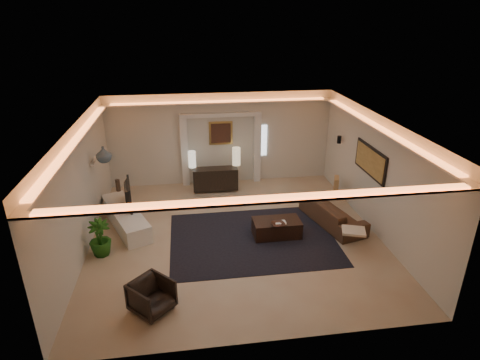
{
  "coord_description": "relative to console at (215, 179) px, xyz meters",
  "views": [
    {
      "loc": [
        -1.1,
        -8.54,
        5.18
      ],
      "look_at": [
        0.2,
        0.6,
        1.25
      ],
      "focal_mm": 29.86,
      "sensor_mm": 36.0,
      "label": 1
    }
  ],
  "objects": [
    {
      "name": "armchair",
      "position": [
        -1.62,
        -5.22,
        -0.08
      ],
      "size": [
        0.97,
        0.97,
        0.63
      ],
      "primitive_type": "imported",
      "rotation": [
        0.0,
        0.0,
        0.78
      ],
      "color": "black",
      "rests_on": "ground"
    },
    {
      "name": "sofa",
      "position": [
        2.86,
        -2.48,
        -0.1
      ],
      "size": [
        2.19,
        1.29,
        0.6
      ],
      "primitive_type": "imported",
      "rotation": [
        0.0,
        0.0,
        1.82
      ],
      "color": "black",
      "rests_on": "ground"
    },
    {
      "name": "painting_canvas",
      "position": [
        0.26,
        0.66,
        1.25
      ],
      "size": [
        0.62,
        0.02,
        0.62
      ],
      "primitive_type": "cube",
      "color": "#4C2D1E",
      "rests_on": "wall_back"
    },
    {
      "name": "alcove_header",
      "position": [
        0.26,
        0.62,
        1.85
      ],
      "size": [
        2.52,
        0.2,
        0.12
      ],
      "primitive_type": "cube",
      "color": "silver",
      "rests_on": "wall_back"
    },
    {
      "name": "wall_right",
      "position": [
        3.76,
        -2.78,
        1.05
      ],
      "size": [
        0.0,
        7.0,
        7.0
      ],
      "primitive_type": "plane",
      "rotation": [
        1.57,
        0.0,
        -1.57
      ],
      "color": "beige",
      "rests_on": "ground"
    },
    {
      "name": "throw_pillow",
      "position": [
        3.41,
        -1.25,
        0.15
      ],
      "size": [
        0.26,
        0.43,
        0.42
      ],
      "primitive_type": "cube",
      "rotation": [
        0.0,
        0.0,
        -0.35
      ],
      "color": "tan",
      "rests_on": "sofa"
    },
    {
      "name": "painting_frame",
      "position": [
        0.26,
        0.69,
        1.25
      ],
      "size": [
        0.74,
        0.04,
        0.74
      ],
      "primitive_type": "cube",
      "color": "tan",
      "rests_on": "wall_back"
    },
    {
      "name": "wall_front",
      "position": [
        0.26,
        -6.28,
        1.05
      ],
      "size": [
        7.0,
        0.0,
        7.0
      ],
      "primitive_type": "plane",
      "rotation": [
        -1.57,
        0.0,
        0.0
      ],
      "color": "beige",
      "rests_on": "ground"
    },
    {
      "name": "throw_blanket",
      "position": [
        2.84,
        -3.85,
        0.15
      ],
      "size": [
        0.62,
        0.56,
        0.06
      ],
      "primitive_type": "cube",
      "rotation": [
        0.0,
        0.0,
        -0.32
      ],
      "color": "white",
      "rests_on": "sofa"
    },
    {
      "name": "pilaster_right",
      "position": [
        1.41,
        0.62,
        0.7
      ],
      "size": [
        0.22,
        0.2,
        2.2
      ],
      "primitive_type": "cube",
      "color": "silver",
      "rests_on": "ground"
    },
    {
      "name": "magazine",
      "position": [
        1.33,
        -3.03,
        0.02
      ],
      "size": [
        0.27,
        0.19,
        0.03
      ],
      "primitive_type": "cube",
      "rotation": [
        0.0,
        0.0,
        0.0
      ],
      "color": "white",
      "rests_on": "coffee_table"
    },
    {
      "name": "wall_sconce",
      "position": [
        3.64,
        -0.58,
        1.28
      ],
      "size": [
        0.12,
        0.12,
        0.22
      ],
      "primitive_type": "cylinder",
      "color": "black",
      "rests_on": "wall_right"
    },
    {
      "name": "wall_niche",
      "position": [
        -3.18,
        -1.38,
        1.25
      ],
      "size": [
        0.1,
        0.55,
        0.04
      ],
      "primitive_type": "cube",
      "color": "silver",
      "rests_on": "wall_left"
    },
    {
      "name": "figurine",
      "position": [
        -2.81,
        -0.62,
        0.24
      ],
      "size": [
        0.15,
        0.15,
        0.34
      ],
      "primitive_type": "cylinder",
      "rotation": [
        0.0,
        0.0,
        0.27
      ],
      "color": "#463527",
      "rests_on": "media_ledge"
    },
    {
      "name": "media_ledge",
      "position": [
        -2.51,
        -1.85,
        -0.18
      ],
      "size": [
        1.52,
        2.49,
        0.46
      ],
      "primitive_type": "cube",
      "rotation": [
        0.0,
        0.0,
        0.4
      ],
      "color": "white",
      "rests_on": "ground"
    },
    {
      "name": "tv",
      "position": [
        -2.48,
        -1.62,
        0.38
      ],
      "size": [
        1.14,
        0.32,
        0.65
      ],
      "primitive_type": "imported",
      "rotation": [
        0.0,
        0.0,
        1.72
      ],
      "color": "black",
      "rests_on": "media_ledge"
    },
    {
      "name": "art_panel_gold",
      "position": [
        3.7,
        -2.48,
        1.3
      ],
      "size": [
        0.02,
        1.5,
        0.62
      ],
      "primitive_type": "cube",
      "color": "tan",
      "rests_on": "wall_right"
    },
    {
      "name": "area_rug",
      "position": [
        0.66,
        -2.98,
        -0.39
      ],
      "size": [
        4.0,
        3.0,
        0.01
      ],
      "primitive_type": "cube",
      "color": "black",
      "rests_on": "ground"
    },
    {
      "name": "coffee_table",
      "position": [
        1.27,
        -2.9,
        -0.2
      ],
      "size": [
        1.16,
        0.64,
        0.43
      ],
      "primitive_type": "cube",
      "rotation": [
        0.0,
        0.0,
        0.01
      ],
      "color": "black",
      "rests_on": "ground"
    },
    {
      "name": "lamp_right",
      "position": [
        0.68,
        0.21,
        0.69
      ],
      "size": [
        0.26,
        0.26,
        0.56
      ],
      "primitive_type": "cylinder",
      "rotation": [
        0.0,
        0.0,
        0.01
      ],
      "color": "beige",
      "rests_on": "console"
    },
    {
      "name": "wall_left",
      "position": [
        -3.24,
        -2.78,
        1.05
      ],
      "size": [
        0.0,
        7.0,
        7.0
      ],
      "primitive_type": "plane",
      "rotation": [
        1.57,
        0.0,
        1.57
      ],
      "color": "beige",
      "rests_on": "ground"
    },
    {
      "name": "console",
      "position": [
        0.0,
        0.0,
        0.0
      ],
      "size": [
        1.37,
        0.44,
        0.68
      ],
      "primitive_type": "cube",
      "rotation": [
        0.0,
        0.0,
        -0.01
      ],
      "color": "black",
      "rests_on": "ground"
    },
    {
      "name": "wall_back",
      "position": [
        0.26,
        0.72,
        1.05
      ],
      "size": [
        7.0,
        0.0,
        7.0
      ],
      "primitive_type": "plane",
      "rotation": [
        1.57,
        0.0,
        0.0
      ],
      "color": "beige",
      "rests_on": "ground"
    },
    {
      "name": "plant",
      "position": [
        -2.89,
        -3.16,
        0.03
      ],
      "size": [
        0.65,
        0.65,
        0.87
      ],
      "primitive_type": "imported",
      "rotation": [
        0.0,
        0.0,
        0.43
      ],
      "color": "#1C4F11",
      "rests_on": "ground"
    },
    {
      "name": "cove_soffit",
      "position": [
        0.26,
        -2.78,
        2.22
      ],
      "size": [
        7.0,
        7.0,
        0.04
      ],
      "primitive_type": "cube",
      "color": "silver",
      "rests_on": "ceiling"
    },
    {
      "name": "lamp_left",
      "position": [
        -0.68,
        0.21,
        0.69
      ],
      "size": [
        0.24,
        0.24,
        0.51
      ],
      "primitive_type": "cylinder",
      "rotation": [
        0.0,
        0.0,
        0.03
      ],
      "color": "silver",
      "rests_on": "console"
    },
    {
      "name": "floor",
      "position": [
        0.26,
        -2.78,
        -0.4
      ],
      "size": [
        7.0,
        7.0,
        0.0
      ],
      "primitive_type": "plane",
      "color": "tan",
      "rests_on": "ground"
    },
    {
      "name": "bowl",
      "position": [
        1.24,
        -3.17,
        0.05
      ],
      "size": [
        0.37,
        0.37,
        0.08
      ],
      "primitive_type": "imported",
      "rotation": [
        0.0,
        0.0,
        0.16
      ],
      "color": "#3C251C",
      "rests_on": "coffee_table"
    },
    {
      "name": "daylight_slit",
      "position": [
        1.61,
        0.7,
        0.95
      ],
      "size": [
        0.25,
        0.03,
        1.0
      ],
      "primitive_type": "cube",
      "color": "white",
      "rests_on": "wall_back"
    },
    {
      "name": "art_panel_frame",
      "position": [
        3.73,
        -2.48,
        1.3
      ],
      "size": [
        0.04,
        1.64,
        0.74
      ],
      "primitive_type": "cube",
      "color": "black",
      "rests_on": "wall_right"
    },
    {
      "name": "pilaster_left",
      "position": [
        -0.89,
        0.62,
        0.7
      ],
      "size": [
        0.22,
        0.2,
        2.2
      ],
      "primitive_type": "cube",
      "color": "silver",
      "rests_on": "ground"
    },
    {
      "name": "ceiling",
      "position": [
        0.26,
        -2.78,
        2.5
      ],
      "size": [
        7.0,
        7.0,
        0.0
      ],
      "primitive_type": "plane",
      "rotation": [
        3.14,
        0.0,
        0.0
      ],
      "color": "white",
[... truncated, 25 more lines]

